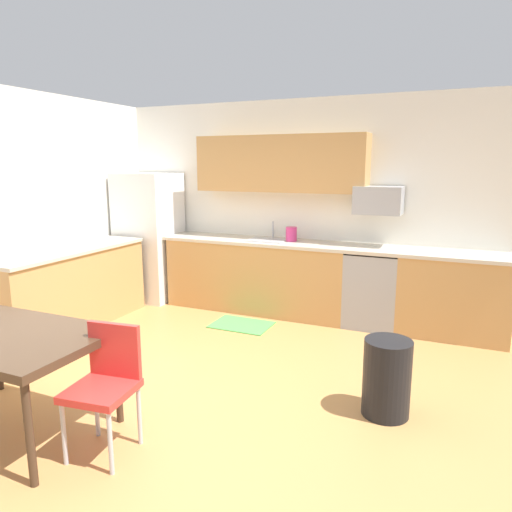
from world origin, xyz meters
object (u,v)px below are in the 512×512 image
trash_bin (387,378)px  dining_table (5,341)px  oven_range (373,288)px  refrigerator (149,237)px  microwave (378,200)px  chair_near_table (107,378)px  kettle (291,235)px

trash_bin → dining_table: bearing=-152.1°
dining_table → oven_range: bearing=59.3°
refrigerator → oven_range: size_ratio=1.95×
microwave → dining_table: size_ratio=0.39×
microwave → dining_table: 4.04m
dining_table → trash_bin: 2.79m
chair_near_table → dining_table: bearing=-172.9°
microwave → dining_table: (-1.98, -3.43, -0.81)m
trash_bin → kettle: 2.68m
refrigerator → dining_table: 3.45m
dining_table → trash_bin: (2.44, 1.29, -0.38)m
refrigerator → oven_range: (3.12, 0.08, -0.43)m
microwave → trash_bin: (0.47, -2.14, -1.18)m
trash_bin → microwave: bearing=102.3°
dining_table → kettle: size_ratio=7.00×
microwave → refrigerator: bearing=-176.7°
refrigerator → kettle: bearing=3.6°
refrigerator → oven_range: 3.15m
oven_range → chair_near_table: size_ratio=1.07×
refrigerator → dining_table: refrigerator is taller
oven_range → dining_table: size_ratio=0.65×
oven_range → chair_near_table: (-1.18, -3.23, 0.05)m
refrigerator → chair_near_table: refrigerator is taller
microwave → chair_near_table: size_ratio=0.64×
dining_table → kettle: bearing=74.6°
kettle → refrigerator: bearing=-176.4°
kettle → microwave: bearing=2.7°
oven_range → microwave: 1.03m
microwave → chair_near_table: 3.66m
microwave → kettle: bearing=-177.3°
chair_near_table → kettle: 3.32m
dining_table → kettle: 3.52m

